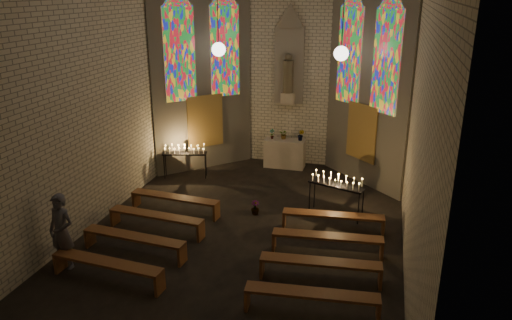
{
  "coord_description": "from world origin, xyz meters",
  "views": [
    {
      "loc": [
        3.28,
        -10.9,
        6.11
      ],
      "look_at": [
        0.16,
        0.89,
        1.81
      ],
      "focal_mm": 35.0,
      "sensor_mm": 36.0,
      "label": 1
    }
  ],
  "objects_px": {
    "votive_stand_left": "(185,151)",
    "visitor": "(62,232)",
    "votive_stand_right": "(337,183)",
    "altar": "(285,153)",
    "aisle_flower_pot": "(255,208)"
  },
  "relations": [
    {
      "from": "altar",
      "to": "votive_stand_right",
      "type": "distance_m",
      "value": 4.18
    },
    {
      "from": "votive_stand_right",
      "to": "votive_stand_left",
      "type": "bearing_deg",
      "value": -178.9
    },
    {
      "from": "votive_stand_left",
      "to": "visitor",
      "type": "xyz_separation_m",
      "value": [
        -0.48,
        -5.96,
        -0.02
      ]
    },
    {
      "from": "aisle_flower_pot",
      "to": "votive_stand_right",
      "type": "bearing_deg",
      "value": 12.91
    },
    {
      "from": "votive_stand_left",
      "to": "votive_stand_right",
      "type": "relative_size",
      "value": 0.93
    },
    {
      "from": "altar",
      "to": "votive_stand_right",
      "type": "height_order",
      "value": "votive_stand_right"
    },
    {
      "from": "votive_stand_left",
      "to": "votive_stand_right",
      "type": "height_order",
      "value": "votive_stand_right"
    },
    {
      "from": "altar",
      "to": "votive_stand_left",
      "type": "distance_m",
      "value": 3.55
    },
    {
      "from": "altar",
      "to": "votive_stand_left",
      "type": "height_order",
      "value": "votive_stand_left"
    },
    {
      "from": "aisle_flower_pot",
      "to": "votive_stand_right",
      "type": "distance_m",
      "value": 2.37
    },
    {
      "from": "visitor",
      "to": "votive_stand_right",
      "type": "bearing_deg",
      "value": 45.63
    },
    {
      "from": "aisle_flower_pot",
      "to": "votive_stand_left",
      "type": "height_order",
      "value": "votive_stand_left"
    },
    {
      "from": "altar",
      "to": "votive_stand_left",
      "type": "bearing_deg",
      "value": -148.34
    },
    {
      "from": "altar",
      "to": "aisle_flower_pot",
      "type": "height_order",
      "value": "altar"
    },
    {
      "from": "altar",
      "to": "aisle_flower_pot",
      "type": "distance_m",
      "value": 4.04
    }
  ]
}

